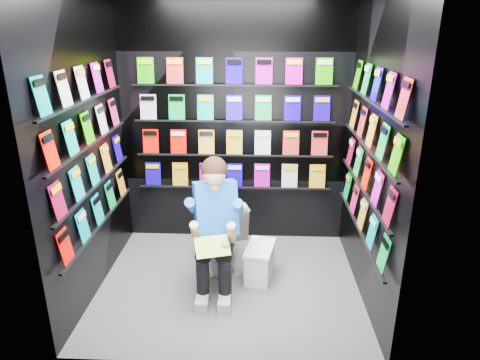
{
  "coord_description": "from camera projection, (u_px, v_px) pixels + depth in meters",
  "views": [
    {
      "loc": [
        0.26,
        -3.43,
        2.3
      ],
      "look_at": [
        0.1,
        0.15,
        0.99
      ],
      "focal_mm": 32.0,
      "sensor_mm": 36.0,
      "label": 1
    }
  ],
  "objects": [
    {
      "name": "wall_back",
      "position": [
        235.0,
        125.0,
        4.51
      ],
      "size": [
        2.4,
        0.04,
        2.6
      ],
      "primitive_type": "cube",
      "color": "black",
      "rests_on": "floor"
    },
    {
      "name": "comics_right",
      "position": [
        369.0,
        153.0,
        3.52
      ],
      "size": [
        0.06,
        1.7,
        1.37
      ],
      "primitive_type": null,
      "color": "red",
      "rests_on": "wall_right"
    },
    {
      "name": "comics_back",
      "position": [
        234.0,
        125.0,
        4.48
      ],
      "size": [
        2.1,
        0.06,
        1.37
      ],
      "primitive_type": null,
      "color": "red",
      "rests_on": "wall_back"
    },
    {
      "name": "held_comic",
      "position": [
        212.0,
        246.0,
        3.52
      ],
      "size": [
        0.32,
        0.24,
        0.12
      ],
      "primitive_type": "cube",
      "rotation": [
        -0.96,
        0.0,
        0.29
      ],
      "color": "green",
      "rests_on": "reader"
    },
    {
      "name": "wall_front",
      "position": [
        216.0,
        197.0,
        2.64
      ],
      "size": [
        2.4,
        0.04,
        2.6
      ],
      "primitive_type": "cube",
      "color": "black",
      "rests_on": "floor"
    },
    {
      "name": "longbox",
      "position": [
        260.0,
        263.0,
        4.08
      ],
      "size": [
        0.29,
        0.44,
        0.3
      ],
      "primitive_type": "cube",
      "rotation": [
        0.0,
        0.0,
        -0.19
      ],
      "color": "white",
      "rests_on": "floor"
    },
    {
      "name": "wall_left",
      "position": [
        87.0,
        150.0,
        3.62
      ],
      "size": [
        0.04,
        2.0,
        2.6
      ],
      "primitive_type": "cube",
      "color": "black",
      "rests_on": "floor"
    },
    {
      "name": "toilet",
      "position": [
        220.0,
        230.0,
        4.28
      ],
      "size": [
        0.61,
        0.84,
        0.73
      ],
      "primitive_type": "imported",
      "rotation": [
        0.0,
        0.0,
        3.43
      ],
      "color": "white",
      "rests_on": "floor"
    },
    {
      "name": "comics_left",
      "position": [
        90.0,
        149.0,
        3.62
      ],
      "size": [
        0.06,
        1.7,
        1.37
      ],
      "primitive_type": null,
      "color": "red",
      "rests_on": "wall_left"
    },
    {
      "name": "longbox_lid",
      "position": [
        260.0,
        248.0,
        4.03
      ],
      "size": [
        0.32,
        0.46,
        0.03
      ],
      "primitive_type": "cube",
      "rotation": [
        0.0,
        0.0,
        -0.19
      ],
      "color": "white",
      "rests_on": "longbox"
    },
    {
      "name": "reader",
      "position": [
        216.0,
        210.0,
        3.79
      ],
      "size": [
        0.69,
        0.84,
        1.35
      ],
      "primitive_type": null,
      "rotation": [
        0.0,
        0.0,
        0.29
      ],
      "color": "blue",
      "rests_on": "toilet"
    },
    {
      "name": "wall_right",
      "position": [
        373.0,
        153.0,
        3.52
      ],
      "size": [
        0.04,
        2.0,
        2.6
      ],
      "primitive_type": "cube",
      "color": "black",
      "rests_on": "floor"
    },
    {
      "name": "floor",
      "position": [
        229.0,
        284.0,
        4.02
      ],
      "size": [
        2.4,
        2.4,
        0.0
      ],
      "primitive_type": "plane",
      "color": "#595957",
      "rests_on": "ground"
    }
  ]
}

